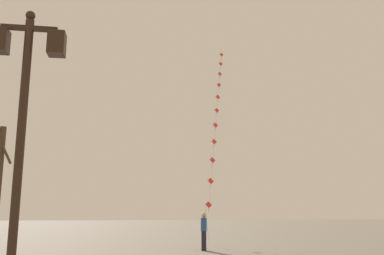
# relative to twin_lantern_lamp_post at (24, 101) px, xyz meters

# --- Properties ---
(ground_plane) EXTENTS (160.00, 160.00, 0.00)m
(ground_plane) POSITION_rel_twin_lantern_lamp_post_xyz_m (2.76, 13.27, -3.49)
(ground_plane) COLOR #756B5B
(twin_lantern_lamp_post) EXTENTS (1.19, 0.28, 5.06)m
(twin_lantern_lamp_post) POSITION_rel_twin_lantern_lamp_post_xyz_m (0.00, 0.00, 0.00)
(twin_lantern_lamp_post) COLOR black
(twin_lantern_lamp_post) RESTS_ON ground_plane
(kite_train) EXTENTS (4.65, 15.17, 16.27)m
(kite_train) POSITION_rel_twin_lantern_lamp_post_xyz_m (7.91, 22.08, 4.86)
(kite_train) COLOR brown
(kite_train) RESTS_ON ground_plane
(kite_flyer) EXTENTS (0.33, 0.63, 1.71)m
(kite_flyer) POSITION_rel_twin_lantern_lamp_post_xyz_m (5.31, 12.92, -2.58)
(kite_flyer) COLOR #1E1E2D
(kite_flyer) RESTS_ON ground_plane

